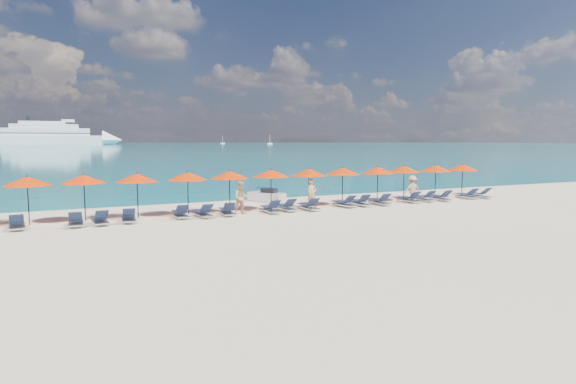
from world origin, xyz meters
name	(u,v)px	position (x,y,z in m)	size (l,w,h in m)	color
ground	(315,224)	(0.00, 0.00, 0.00)	(1400.00, 1400.00, 0.00)	beige
sea	(71,144)	(0.00, 660.00, 0.01)	(1600.00, 1300.00, 0.01)	#1FA9B2
cruise_ship	(61,136)	(-11.00, 550.53, 9.10)	(126.82, 30.28, 34.97)	white
sailboat_near	(270,143)	(199.60, 476.26, 1.09)	(5.77, 1.92, 10.57)	white
sailboat_far	(223,143)	(172.04, 562.90, 1.01)	(5.39, 1.80, 9.88)	white
jetski	(267,196)	(1.13, 8.55, 0.35)	(2.01, 2.52, 0.85)	silver
beachgoer_a	(312,194)	(2.24, 4.60, 0.85)	(0.62, 0.41, 1.70)	tan
beachgoer_b	(241,198)	(-2.12, 4.19, 0.87)	(0.85, 0.49, 1.75)	tan
beachgoer_c	(412,189)	(9.10, 4.24, 0.85)	(1.10, 0.51, 1.70)	tan
umbrella_1	(27,181)	(-11.98, 5.25, 2.02)	(2.10, 2.10, 2.28)	black
umbrella_2	(84,179)	(-9.61, 5.47, 2.02)	(2.10, 2.10, 2.28)	black
umbrella_3	(137,178)	(-7.19, 5.25, 2.02)	(2.10, 2.10, 2.28)	black
umbrella_4	(188,176)	(-4.67, 5.25, 2.02)	(2.10, 2.10, 2.28)	black
umbrella_5	(229,175)	(-2.40, 5.28, 2.02)	(2.10, 2.10, 2.28)	black
umbrella_6	(271,173)	(0.06, 5.36, 2.02)	(2.10, 2.10, 2.28)	black
umbrella_7	(309,172)	(2.39, 5.25, 2.02)	(2.10, 2.10, 2.28)	black
umbrella_8	(343,171)	(4.72, 5.35, 2.02)	(2.10, 2.10, 2.28)	black
umbrella_9	(378,170)	(7.21, 5.25, 2.02)	(2.10, 2.10, 2.28)	black
umbrella_10	(404,169)	(9.48, 5.54, 2.02)	(2.10, 2.10, 2.28)	black
umbrella_11	(436,168)	(11.96, 5.36, 2.02)	(2.10, 2.10, 2.28)	black
umbrella_12	(463,167)	(14.37, 5.40, 2.02)	(2.10, 2.10, 2.28)	black
lounger_2	(17,224)	(-12.40, 4.28, 0.24)	(0.74, 1.74, 0.66)	silver
lounger_3	(76,221)	(-10.06, 4.03, 0.24)	(0.70, 1.73, 0.66)	silver
lounger_4	(100,220)	(-9.04, 4.05, 0.24)	(0.75, 1.74, 0.66)	silver
lounger_5	(129,217)	(-7.77, 4.17, 0.24)	(0.76, 1.75, 0.66)	silver
lounger_6	(180,213)	(-5.30, 4.36, 0.24)	(0.67, 1.72, 0.66)	silver
lounger_7	(203,213)	(-4.21, 4.11, 0.24)	(0.76, 1.75, 0.66)	silver
lounger_8	(227,211)	(-2.92, 4.19, 0.24)	(0.78, 1.75, 0.66)	silver
lounger_9	(270,209)	(-0.57, 4.03, 0.24)	(0.66, 1.71, 0.66)	silver
lounger_10	(286,207)	(0.48, 4.30, 0.24)	(0.68, 1.72, 0.66)	silver
lounger_11	(309,206)	(1.76, 4.06, 0.24)	(0.66, 1.72, 0.66)	silver
lounger_12	(344,203)	(4.22, 4.30, 0.24)	(0.79, 1.75, 0.66)	silver
lounger_13	(360,202)	(5.31, 4.30, 0.24)	(0.77, 1.75, 0.66)	silver
lounger_14	(380,201)	(6.66, 4.20, 0.24)	(0.71, 1.73, 0.66)	silver
lounger_15	(409,199)	(8.95, 4.33, 0.24)	(0.66, 1.71, 0.66)	silver
lounger_16	(424,198)	(10.15, 4.37, 0.24)	(0.73, 1.74, 0.66)	silver
lounger_17	(441,197)	(11.38, 4.18, 0.24)	(0.69, 1.73, 0.66)	silver
lounger_18	(467,195)	(13.80, 4.34, 0.24)	(0.73, 1.74, 0.66)	silver
lounger_19	(479,195)	(14.81, 4.24, 0.24)	(0.71, 1.73, 0.66)	silver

